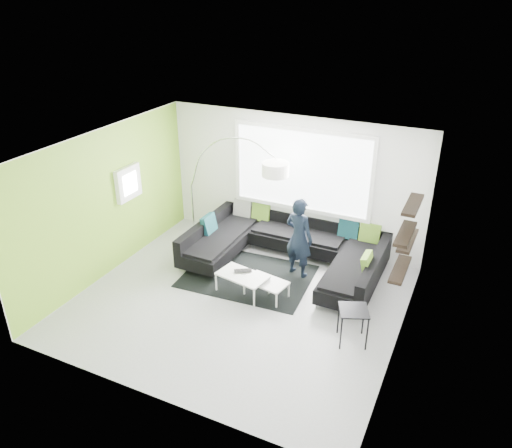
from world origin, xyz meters
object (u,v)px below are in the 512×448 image
(coffee_table, at_px, (254,285))
(person, at_px, (299,238))
(laptop, at_px, (243,272))
(arc_lamp, at_px, (191,185))
(sectional_sofa, at_px, (285,251))
(side_table, at_px, (352,326))

(coffee_table, distance_m, person, 1.25)
(person, bearing_deg, laptop, 69.10)
(coffee_table, xyz_separation_m, person, (0.46, 1.00, 0.61))
(arc_lamp, relative_size, person, 1.52)
(arc_lamp, xyz_separation_m, laptop, (1.98, -1.49, -0.82))
(laptop, bearing_deg, coffee_table, -38.38)
(sectional_sofa, relative_size, coffee_table, 3.21)
(sectional_sofa, relative_size, laptop, 9.73)
(sectional_sofa, distance_m, coffee_table, 1.17)
(coffee_table, bearing_deg, sectional_sofa, 93.83)
(coffee_table, relative_size, person, 0.73)
(side_table, bearing_deg, sectional_sofa, 137.39)
(sectional_sofa, height_order, side_table, sectional_sofa)
(person, relative_size, laptop, 4.16)
(arc_lamp, distance_m, side_table, 4.72)
(coffee_table, distance_m, side_table, 2.02)
(person, bearing_deg, arc_lamp, 3.67)
(coffee_table, bearing_deg, arc_lamp, 155.80)
(arc_lamp, bearing_deg, sectional_sofa, -3.51)
(arc_lamp, relative_size, side_table, 4.02)
(laptop, bearing_deg, side_table, -45.37)
(person, bearing_deg, side_table, 149.11)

